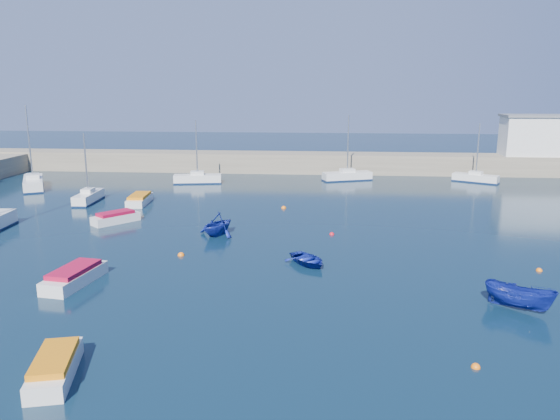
# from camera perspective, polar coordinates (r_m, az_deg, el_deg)

# --- Properties ---
(ground) EXTENTS (220.00, 220.00, 0.00)m
(ground) POSITION_cam_1_polar(r_m,az_deg,el_deg) (30.26, 0.79, -9.53)
(ground) COLOR #0B1F31
(ground) RESTS_ON ground
(back_wall) EXTENTS (96.00, 4.50, 2.60)m
(back_wall) POSITION_cam_1_polar(r_m,az_deg,el_deg) (74.65, 3.30, 4.96)
(back_wall) COLOR #7A705D
(back_wall) RESTS_ON ground
(harbor_office) EXTENTS (10.00, 4.00, 5.00)m
(harbor_office) POSITION_cam_1_polar(r_m,az_deg,el_deg) (79.32, 25.72, 6.95)
(harbor_office) COLOR silver
(harbor_office) RESTS_ON back_wall
(sailboat_3) EXTENTS (1.70, 5.25, 6.97)m
(sailboat_3) POSITION_cam_1_polar(r_m,az_deg,el_deg) (58.45, -19.38, 1.31)
(sailboat_3) COLOR silver
(sailboat_3) RESTS_ON ground
(sailboat_4) EXTENTS (5.17, 7.29, 9.45)m
(sailboat_4) POSITION_cam_1_polar(r_m,az_deg,el_deg) (68.86, -24.38, 2.62)
(sailboat_4) COLOR silver
(sailboat_4) RESTS_ON ground
(sailboat_5) EXTENTS (5.84, 2.50, 7.56)m
(sailboat_5) POSITION_cam_1_polar(r_m,az_deg,el_deg) (66.79, -8.61, 3.28)
(sailboat_5) COLOR silver
(sailboat_5) RESTS_ON ground
(sailboat_6) EXTENTS (6.33, 3.71, 8.07)m
(sailboat_6) POSITION_cam_1_polar(r_m,az_deg,el_deg) (68.62, 7.03, 3.58)
(sailboat_6) COLOR silver
(sailboat_6) RESTS_ON ground
(sailboat_7) EXTENTS (5.40, 3.98, 7.14)m
(sailboat_7) POSITION_cam_1_polar(r_m,az_deg,el_deg) (70.99, 19.75, 3.19)
(sailboat_7) COLOR silver
(sailboat_7) RESTS_ON ground
(motorboat_0) EXTENTS (2.32, 4.89, 1.05)m
(motorboat_0) POSITION_cam_1_polar(r_m,az_deg,el_deg) (34.82, -20.67, -6.48)
(motorboat_0) COLOR silver
(motorboat_0) RESTS_ON ground
(motorboat_1) EXTENTS (3.66, 4.00, 0.99)m
(motorboat_1) POSITION_cam_1_polar(r_m,az_deg,el_deg) (48.98, -16.79, -0.76)
(motorboat_1) COLOR silver
(motorboat_1) RESTS_ON ground
(motorboat_2) EXTENTS (2.01, 4.81, 0.97)m
(motorboat_2) POSITION_cam_1_polar(r_m,az_deg,el_deg) (56.30, -14.46, 1.10)
(motorboat_2) COLOR silver
(motorboat_2) RESTS_ON ground
(motorboat_3) EXTENTS (2.46, 4.42, 0.98)m
(motorboat_3) POSITION_cam_1_polar(r_m,az_deg,el_deg) (24.64, -22.45, -14.88)
(motorboat_3) COLOR silver
(motorboat_3) RESTS_ON ground
(dinghy_center) EXTENTS (3.77, 3.97, 0.67)m
(dinghy_center) POSITION_cam_1_polar(r_m,az_deg,el_deg) (36.15, 2.92, -5.20)
(dinghy_center) COLOR navy
(dinghy_center) RESTS_ON ground
(dinghy_left) EXTENTS (4.25, 4.45, 1.83)m
(dinghy_left) POSITION_cam_1_polar(r_m,az_deg,el_deg) (43.16, -6.56, -1.47)
(dinghy_left) COLOR navy
(dinghy_left) RESTS_ON ground
(dinghy_right) EXTENTS (3.80, 3.22, 1.42)m
(dinghy_right) POSITION_cam_1_polar(r_m,az_deg,el_deg) (31.58, 23.74, -8.32)
(dinghy_right) COLOR navy
(dinghy_right) RESTS_ON ground
(buoy_0) EXTENTS (0.47, 0.47, 0.47)m
(buoy_0) POSITION_cam_1_polar(r_m,az_deg,el_deg) (38.67, -10.30, -4.70)
(buoy_0) COLOR orange
(buoy_0) RESTS_ON ground
(buoy_1) EXTENTS (0.41, 0.41, 0.41)m
(buoy_1) POSITION_cam_1_polar(r_m,az_deg,el_deg) (43.48, 5.43, -2.58)
(buoy_1) COLOR red
(buoy_1) RESTS_ON ground
(buoy_2) EXTENTS (0.39, 0.39, 0.39)m
(buoy_2) POSITION_cam_1_polar(r_m,az_deg,el_deg) (38.71, 25.45, -5.76)
(buoy_2) COLOR orange
(buoy_2) RESTS_ON ground
(buoy_3) EXTENTS (0.47, 0.47, 0.47)m
(buoy_3) POSITION_cam_1_polar(r_m,az_deg,el_deg) (52.54, 0.39, 0.18)
(buoy_3) COLOR orange
(buoy_3) RESTS_ON ground
(buoy_5) EXTENTS (0.39, 0.39, 0.39)m
(buoy_5) POSITION_cam_1_polar(r_m,az_deg,el_deg) (25.15, 19.76, -15.24)
(buoy_5) COLOR orange
(buoy_5) RESTS_ON ground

